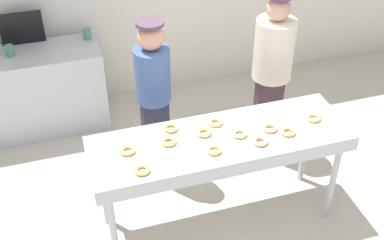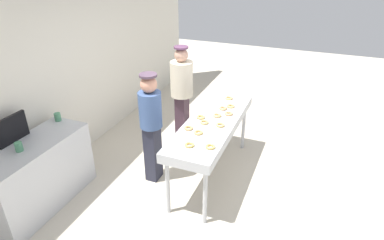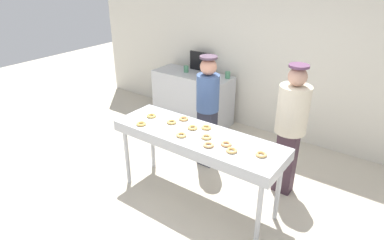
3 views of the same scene
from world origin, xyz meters
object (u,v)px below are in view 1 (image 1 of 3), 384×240
at_px(glazed_donut_4, 215,122).
at_px(glazed_donut_9, 288,132).
at_px(glazed_donut_5, 128,151).
at_px(worker_assistant, 272,65).
at_px(paper_cup_0, 10,51).
at_px(fryer_conveyor, 221,145).
at_px(glazed_donut_0, 270,128).
at_px(glazed_donut_3, 260,142).
at_px(glazed_donut_11, 240,134).
at_px(glazed_donut_1, 204,133).
at_px(prep_counter, 34,92).
at_px(glazed_donut_7, 214,150).
at_px(glazed_donut_2, 314,118).
at_px(glazed_donut_8, 142,170).
at_px(menu_display, 22,28).
at_px(glazed_donut_6, 169,142).
at_px(glazed_donut_10, 171,128).
at_px(paper_cup_1, 87,34).
at_px(worker_baker, 154,95).

relative_size(glazed_donut_4, glazed_donut_9, 1.00).
height_order(glazed_donut_5, glazed_donut_9, same).
bearing_deg(worker_assistant, paper_cup_0, -41.23).
bearing_deg(fryer_conveyor, glazed_donut_0, -4.08).
height_order(glazed_donut_3, worker_assistant, worker_assistant).
bearing_deg(glazed_donut_11, glazed_donut_1, 159.63).
xyz_separation_m(glazed_donut_4, prep_counter, (-1.46, 1.73, -0.50)).
height_order(glazed_donut_3, glazed_donut_7, same).
bearing_deg(glazed_donut_11, glazed_donut_9, -13.76).
bearing_deg(glazed_donut_2, glazed_donut_0, -176.80).
xyz_separation_m(glazed_donut_5, glazed_donut_9, (1.29, -0.16, 0.00)).
distance_m(glazed_donut_5, glazed_donut_9, 1.29).
bearing_deg(glazed_donut_8, glazed_donut_11, 12.59).
height_order(glazed_donut_2, prep_counter, glazed_donut_2).
height_order(glazed_donut_2, glazed_donut_3, same).
xyz_separation_m(glazed_donut_0, glazed_donut_8, (-1.11, -0.18, 0.00)).
relative_size(glazed_donut_4, glazed_donut_11, 1.00).
xyz_separation_m(prep_counter, menu_display, (0.00, 0.25, 0.64)).
height_order(glazed_donut_4, glazed_donut_7, same).
bearing_deg(glazed_donut_7, glazed_donut_9, 3.26).
distance_m(glazed_donut_6, menu_display, 2.35).
bearing_deg(glazed_donut_10, menu_display, 119.21).
xyz_separation_m(glazed_donut_11, paper_cup_1, (-0.94, 2.08, 0.02)).
xyz_separation_m(glazed_donut_5, paper_cup_0, (-0.84, 1.88, 0.02)).
bearing_deg(paper_cup_1, fryer_conveyor, -68.98).
xyz_separation_m(glazed_donut_3, glazed_donut_6, (-0.69, 0.21, 0.00)).
xyz_separation_m(glazed_donut_10, paper_cup_0, (-1.24, 1.70, 0.02)).
height_order(glazed_donut_3, menu_display, menu_display).
bearing_deg(prep_counter, glazed_donut_8, -70.54).
bearing_deg(glazed_donut_2, glazed_donut_11, -178.56).
xyz_separation_m(glazed_donut_2, glazed_donut_3, (-0.55, -0.16, 0.00)).
bearing_deg(glazed_donut_0, glazed_donut_10, 162.47).
distance_m(glazed_donut_2, paper_cup_1, 2.61).
relative_size(glazed_donut_9, worker_baker, 0.07).
relative_size(glazed_donut_1, glazed_donut_9, 1.00).
bearing_deg(menu_display, paper_cup_1, -9.17).
height_order(glazed_donut_10, paper_cup_0, paper_cup_0).
bearing_deg(glazed_donut_3, glazed_donut_4, 126.94).
relative_size(glazed_donut_6, glazed_donut_7, 1.00).
distance_m(glazed_donut_9, paper_cup_0, 2.94).
relative_size(fryer_conveyor, prep_counter, 1.43).
height_order(fryer_conveyor, glazed_donut_7, glazed_donut_7).
bearing_deg(glazed_donut_11, worker_assistant, 51.84).
height_order(glazed_donut_0, glazed_donut_7, same).
distance_m(fryer_conveyor, glazed_donut_9, 0.55).
bearing_deg(glazed_donut_9, glazed_donut_10, 159.57).
xyz_separation_m(glazed_donut_1, prep_counter, (-1.33, 1.83, -0.50)).
bearing_deg(paper_cup_0, glazed_donut_9, -43.71).
bearing_deg(glazed_donut_7, paper_cup_1, 107.04).
height_order(fryer_conveyor, glazed_donut_5, glazed_donut_5).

